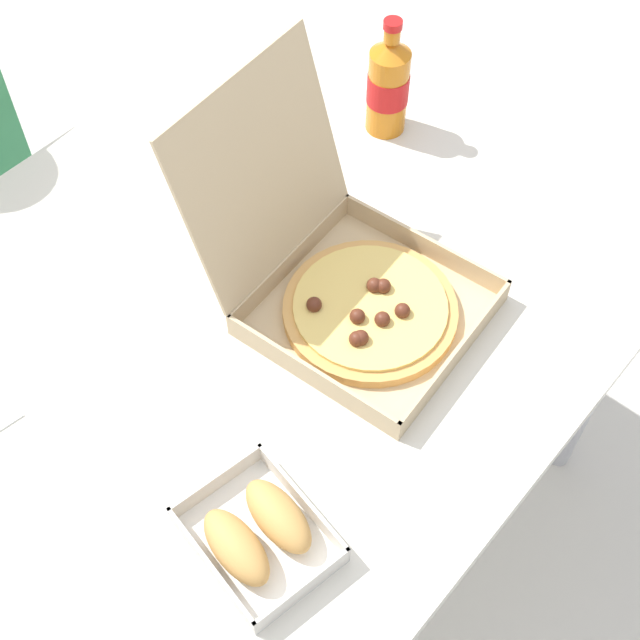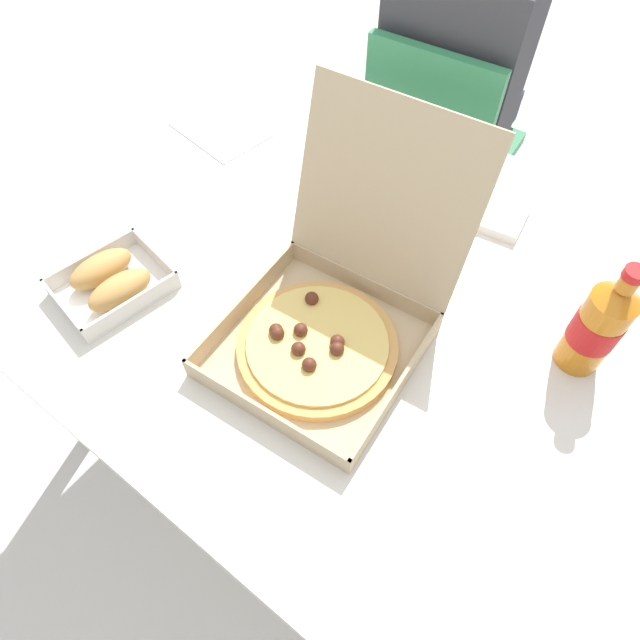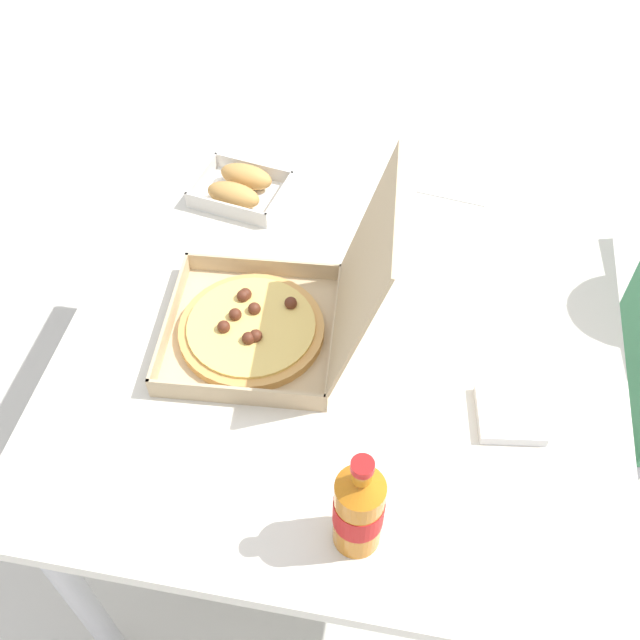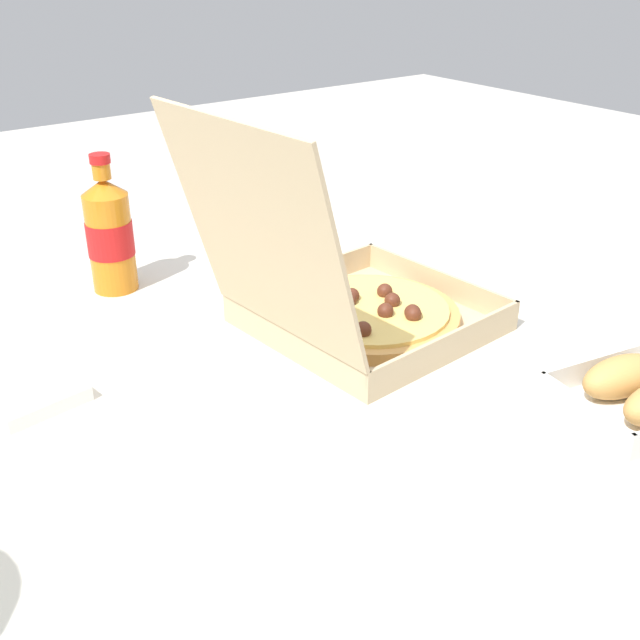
{
  "view_description": "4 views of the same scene",
  "coord_description": "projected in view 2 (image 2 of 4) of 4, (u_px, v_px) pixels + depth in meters",
  "views": [
    {
      "loc": [
        -0.53,
        -0.62,
        1.82
      ],
      "look_at": [
        0.05,
        -0.13,
        0.76
      ],
      "focal_mm": 48.86,
      "sensor_mm": 36.0,
      "label": 1
    },
    {
      "loc": [
        0.42,
        -0.56,
        1.51
      ],
      "look_at": [
        0.09,
        -0.13,
        0.76
      ],
      "focal_mm": 30.83,
      "sensor_mm": 36.0,
      "label": 2
    },
    {
      "loc": [
        0.93,
        0.11,
        1.79
      ],
      "look_at": [
        0.08,
        -0.04,
        0.76
      ],
      "focal_mm": 41.06,
      "sensor_mm": 36.0,
      "label": 3
    },
    {
      "loc": [
        -0.66,
        0.5,
        1.26
      ],
      "look_at": [
        0.1,
        -0.06,
        0.77
      ],
      "focal_mm": 43.05,
      "sensor_mm": 36.0,
      "label": 4
    }
  ],
  "objects": [
    {
      "name": "cola_bottle",
      "position": [
        598.0,
        326.0,
        0.84
      ],
      "size": [
        0.07,
        0.07,
        0.22
      ],
      "color": "orange",
      "rests_on": "dining_table"
    },
    {
      "name": "paper_menu",
      "position": [
        221.0,
        129.0,
        1.28
      ],
      "size": [
        0.23,
        0.18,
        0.0
      ],
      "primitive_type": "cube",
      "rotation": [
        0.0,
        0.0,
        -0.14
      ],
      "color": "white",
      "rests_on": "dining_table"
    },
    {
      "name": "dining_table",
      "position": [
        322.0,
        286.0,
        1.1
      ],
      "size": [
        1.18,
        1.02,
        0.73
      ],
      "color": "silver",
      "rests_on": "ground_plane"
    },
    {
      "name": "ground_plane",
      "position": [
        321.0,
        425.0,
        1.64
      ],
      "size": [
        10.0,
        10.0,
        0.0
      ],
      "primitive_type": "plane",
      "color": "beige"
    },
    {
      "name": "chair",
      "position": [
        434.0,
        148.0,
        1.64
      ],
      "size": [
        0.43,
        0.43,
        0.83
      ],
      "color": "#338451",
      "rests_on": "ground_plane"
    },
    {
      "name": "pizza_box_open",
      "position": [
        329.0,
        320.0,
        0.9
      ],
      "size": [
        0.34,
        0.42,
        0.34
      ],
      "color": "tan",
      "rests_on": "dining_table"
    },
    {
      "name": "napkin_pile",
      "position": [
        497.0,
        215.0,
        1.1
      ],
      "size": [
        0.12,
        0.12,
        0.02
      ],
      "primitive_type": "cube",
      "rotation": [
        0.0,
        0.0,
        0.14
      ],
      "color": "white",
      "rests_on": "dining_table"
    },
    {
      "name": "diner_person",
      "position": [
        456.0,
        74.0,
        1.5
      ],
      "size": [
        0.37,
        0.42,
        1.15
      ],
      "color": "#333847",
      "rests_on": "ground_plane"
    },
    {
      "name": "bread_side_box",
      "position": [
        111.0,
        281.0,
        0.98
      ],
      "size": [
        0.18,
        0.21,
        0.06
      ],
      "color": "white",
      "rests_on": "dining_table"
    }
  ]
}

